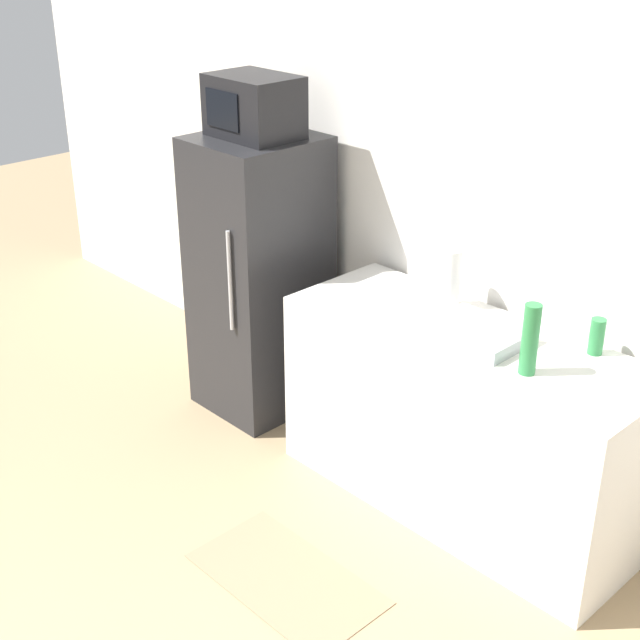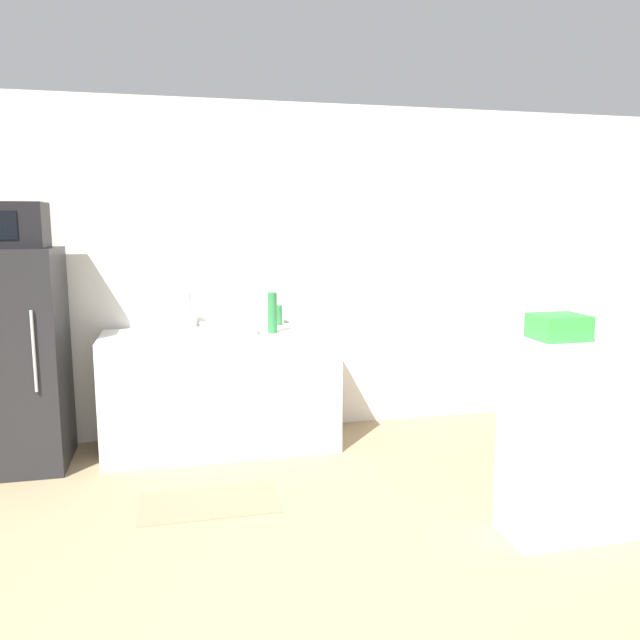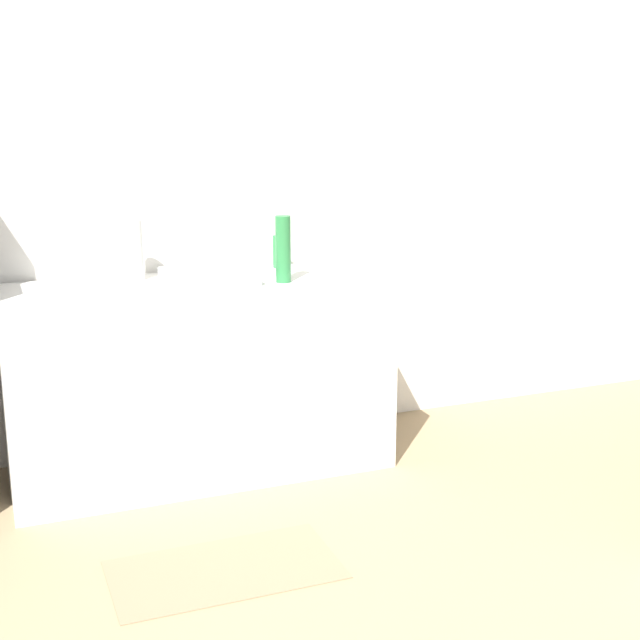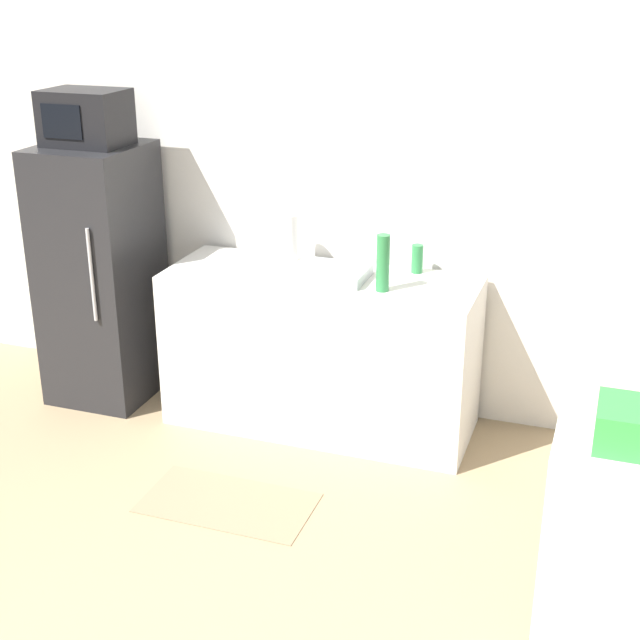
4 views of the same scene
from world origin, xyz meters
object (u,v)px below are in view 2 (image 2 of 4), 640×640
refrigerator (21,359)px  bottle_short (278,315)px  bottle_tall (272,313)px  paper_towel_roll (184,312)px  microwave (10,225)px  basket (559,327)px

refrigerator → bottle_short: (1.83, 0.27, 0.21)m
refrigerator → bottle_short: size_ratio=9.68×
bottle_tall → paper_towel_roll: bearing=155.7°
refrigerator → paper_towel_roll: refrigerator is taller
bottle_tall → bottle_short: bearing=74.0°
microwave → refrigerator: bearing=70.8°
refrigerator → bottle_short: refrigerator is taller
bottle_tall → basket: (1.25, -1.62, 0.11)m
bottle_short → refrigerator: bearing=-171.5°
paper_towel_roll → basket: bearing=-45.4°
microwave → bottle_short: microwave is taller
paper_towel_roll → microwave: bearing=-169.2°
microwave → bottle_tall: microwave is taller
refrigerator → microwave: bearing=-109.2°
refrigerator → microwave: 0.91m
refrigerator → paper_towel_roll: bearing=10.8°
bottle_tall → paper_towel_roll: size_ratio=1.08×
microwave → bottle_short: bearing=8.6°
bottle_tall → microwave: bearing=177.7°
basket → paper_towel_roll: (-1.87, 1.90, -0.12)m
microwave → basket: (2.98, -1.69, -0.52)m
microwave → paper_towel_roll: (1.11, 0.21, -0.64)m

